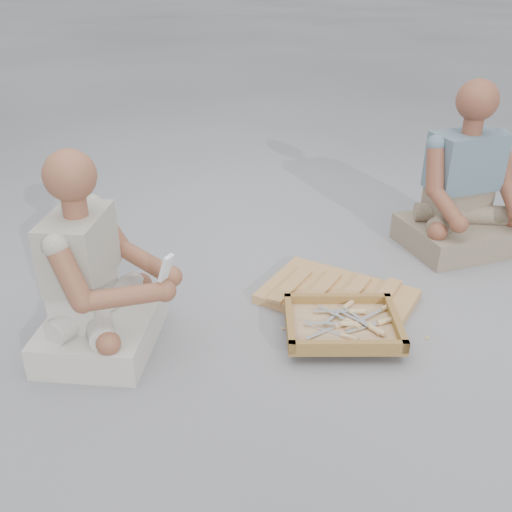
% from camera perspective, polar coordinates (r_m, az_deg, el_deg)
% --- Properties ---
extents(ground, '(60.00, 60.00, 0.00)m').
position_cam_1_polar(ground, '(2.36, 1.40, -8.88)').
color(ground, gray).
rests_on(ground, ground).
extents(carved_panel, '(0.76, 0.62, 0.04)m').
position_cam_1_polar(carved_panel, '(2.66, 8.15, -4.01)').
color(carved_panel, olive).
rests_on(carved_panel, ground).
extents(tool_tray, '(0.53, 0.47, 0.06)m').
position_cam_1_polar(tool_tray, '(2.39, 8.62, -6.82)').
color(tool_tray, brown).
rests_on(tool_tray, carved_panel).
extents(chisel_0, '(0.16, 0.17, 0.02)m').
position_cam_1_polar(chisel_0, '(2.37, 8.14, -6.92)').
color(chisel_0, white).
rests_on(chisel_0, tool_tray).
extents(chisel_1, '(0.22, 0.06, 0.02)m').
position_cam_1_polar(chisel_1, '(2.46, 9.53, -5.48)').
color(chisel_1, white).
rests_on(chisel_1, tool_tray).
extents(chisel_2, '(0.17, 0.17, 0.02)m').
position_cam_1_polar(chisel_2, '(2.38, 11.38, -6.91)').
color(chisel_2, white).
rests_on(chisel_2, tool_tray).
extents(chisel_3, '(0.19, 0.15, 0.02)m').
position_cam_1_polar(chisel_3, '(2.41, 12.31, -6.54)').
color(chisel_3, white).
rests_on(chisel_3, tool_tray).
extents(chisel_4, '(0.15, 0.18, 0.02)m').
position_cam_1_polar(chisel_4, '(2.51, 12.65, -5.15)').
color(chisel_4, white).
rests_on(chisel_4, tool_tray).
extents(chisel_5, '(0.19, 0.14, 0.02)m').
position_cam_1_polar(chisel_5, '(2.39, 9.27, -6.46)').
color(chisel_5, white).
rests_on(chisel_5, tool_tray).
extents(chisel_6, '(0.22, 0.08, 0.02)m').
position_cam_1_polar(chisel_6, '(2.32, 8.83, -7.91)').
color(chisel_6, white).
rests_on(chisel_6, tool_tray).
extents(chisel_7, '(0.19, 0.14, 0.02)m').
position_cam_1_polar(chisel_7, '(2.36, 11.60, -7.09)').
color(chisel_7, white).
rests_on(chisel_7, tool_tray).
extents(chisel_8, '(0.22, 0.05, 0.02)m').
position_cam_1_polar(chisel_8, '(2.37, 8.74, -6.70)').
color(chisel_8, white).
rests_on(chisel_8, tool_tray).
extents(chisel_9, '(0.11, 0.20, 0.02)m').
position_cam_1_polar(chisel_9, '(2.49, 8.90, -5.08)').
color(chisel_9, white).
rests_on(chisel_9, tool_tray).
extents(chisel_10, '(0.20, 0.13, 0.02)m').
position_cam_1_polar(chisel_10, '(2.43, 12.36, -6.43)').
color(chisel_10, white).
rests_on(chisel_10, tool_tray).
extents(wood_chip_0, '(0.02, 0.02, 0.00)m').
position_cam_1_polar(wood_chip_0, '(2.50, 16.74, -7.87)').
color(wood_chip_0, tan).
rests_on(wood_chip_0, ground).
extents(wood_chip_1, '(0.02, 0.02, 0.00)m').
position_cam_1_polar(wood_chip_1, '(2.65, 4.07, -4.43)').
color(wood_chip_1, tan).
rests_on(wood_chip_1, ground).
extents(wood_chip_2, '(0.02, 0.02, 0.00)m').
position_cam_1_polar(wood_chip_2, '(2.61, 12.80, -5.66)').
color(wood_chip_2, tan).
rests_on(wood_chip_2, ground).
extents(wood_chip_3, '(0.02, 0.02, 0.00)m').
position_cam_1_polar(wood_chip_3, '(2.69, 4.57, -3.95)').
color(wood_chip_3, tan).
rests_on(wood_chip_3, ground).
extents(wood_chip_4, '(0.02, 0.02, 0.00)m').
position_cam_1_polar(wood_chip_4, '(2.62, 2.72, -4.78)').
color(wood_chip_4, tan).
rests_on(wood_chip_4, ground).
extents(wood_chip_5, '(0.02, 0.02, 0.00)m').
position_cam_1_polar(wood_chip_5, '(2.68, 6.46, -4.08)').
color(wood_chip_5, tan).
rests_on(wood_chip_5, ground).
extents(wood_chip_6, '(0.02, 0.02, 0.00)m').
position_cam_1_polar(wood_chip_6, '(2.46, 12.23, -7.96)').
color(wood_chip_6, tan).
rests_on(wood_chip_6, ground).
extents(wood_chip_7, '(0.02, 0.02, 0.00)m').
position_cam_1_polar(wood_chip_7, '(2.46, 2.72, -7.26)').
color(wood_chip_7, tan).
rests_on(wood_chip_7, ground).
extents(wood_chip_8, '(0.02, 0.02, 0.00)m').
position_cam_1_polar(wood_chip_8, '(2.76, 2.74, -3.02)').
color(wood_chip_8, tan).
rests_on(wood_chip_8, ground).
extents(craftsman, '(0.58, 0.57, 0.82)m').
position_cam_1_polar(craftsman, '(2.31, -15.80, -2.73)').
color(craftsman, beige).
rests_on(craftsman, ground).
extents(companion, '(0.72, 0.69, 0.89)m').
position_cam_1_polar(companion, '(3.22, 20.08, 5.74)').
color(companion, gray).
rests_on(companion, ground).
extents(mobile_phone, '(0.06, 0.06, 0.11)m').
position_cam_1_polar(mobile_phone, '(2.11, -9.02, -1.18)').
color(mobile_phone, white).
rests_on(mobile_phone, craftsman).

